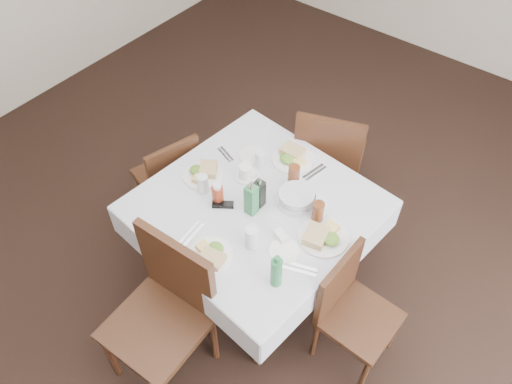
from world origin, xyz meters
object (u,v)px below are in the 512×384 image
chair_west (171,175)px  bread_basket (296,198)px  dining_table (256,213)px  water_n (260,159)px  water_s (252,238)px  green_bottle (276,272)px  coffee_mug (246,173)px  water_w (203,184)px  chair_east (350,305)px  water_e (321,207)px  ketchup_bottle (218,194)px  chair_south (167,305)px  oil_cruet_green (251,199)px  chair_north (329,155)px  oil_cruet_dark (259,193)px

chair_west → bread_basket: size_ratio=3.50×
dining_table → water_n: bearing=123.8°
chair_west → water_s: water_s is taller
dining_table → green_bottle: bearing=-41.0°
dining_table → coffee_mug: bearing=143.9°
water_s → water_n: bearing=124.1°
water_w → chair_east: bearing=2.0°
water_n → water_e: bearing=-10.4°
chair_west → ketchup_bottle: size_ratio=5.57×
water_s → water_w: water_s is taller
chair_east → coffee_mug: size_ratio=5.94×
chair_west → water_w: size_ratio=6.75×
water_s → chair_east: bearing=16.9°
chair_west → coffee_mug: (0.61, 0.10, 0.34)m
chair_south → coffee_mug: bearing=99.9°
dining_table → chair_west: (-0.78, 0.03, -0.21)m
dining_table → green_bottle: size_ratio=5.85×
water_n → oil_cruet_green: 0.38m
chair_north → chair_east: chair_north is taller
chair_west → bread_basket: (0.96, 0.13, 0.33)m
water_w → dining_table: bearing=19.5°
coffee_mug → water_e: bearing=4.5°
water_s → bread_basket: 0.41m
water_e → green_bottle: bearing=-82.2°
water_s → oil_cruet_dark: bearing=120.6°
chair_north → oil_cruet_green: oil_cruet_green is taller
bread_basket → green_bottle: green_bottle is taller
chair_north → water_n: chair_north is taller
water_w → bread_basket: bearing=28.7°
dining_table → oil_cruet_green: (0.02, -0.06, 0.20)m
chair_east → water_e: 0.58m
water_s → chair_north: bearing=98.0°
water_e → chair_west: bearing=-172.8°
chair_east → water_s: size_ratio=5.90×
water_n → green_bottle: bearing=-46.6°
water_e → water_w: water_e is taller
chair_north → green_bottle: size_ratio=4.16×
chair_east → bread_basket: 0.68m
chair_south → water_e: (0.36, 0.92, 0.23)m
chair_north → coffee_mug: size_ratio=6.89×
chair_north → oil_cruet_green: 0.93m
water_n → water_s: bearing=-55.9°
chair_north → ketchup_bottle: (-0.21, -0.93, 0.28)m
chair_north → oil_cruet_dark: 0.85m
water_s → water_w: size_ratio=1.17×
oil_cruet_green → ketchup_bottle: (-0.20, -0.06, -0.04)m
water_s → oil_cruet_green: 0.24m
water_e → ketchup_bottle: size_ratio=0.84×
chair_west → water_s: bearing=-16.1°
water_e → coffee_mug: 0.52m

